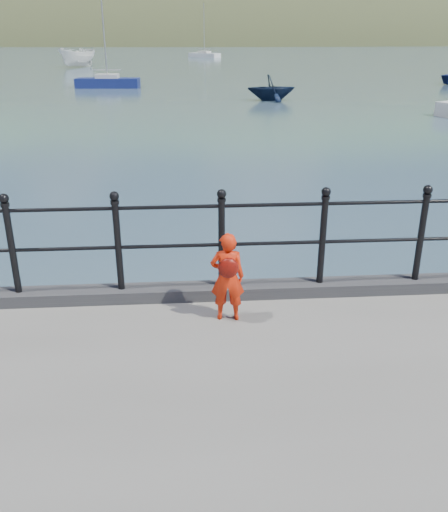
{
  "coord_description": "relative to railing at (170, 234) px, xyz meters",
  "views": [
    {
      "loc": [
        0.19,
        -6.04,
        3.99
      ],
      "look_at": [
        0.62,
        -0.2,
        1.55
      ],
      "focal_mm": 38.0,
      "sensor_mm": 36.0,
      "label": 1
    }
  ],
  "objects": [
    {
      "name": "launch_navy",
      "position": [
        5.66,
        28.45,
        -1.05
      ],
      "size": [
        3.14,
        2.77,
        1.55
      ],
      "primitive_type": "imported",
      "rotation": [
        0.0,
        0.0,
        1.66
      ],
      "color": "black",
      "rests_on": "ground"
    },
    {
      "name": "sailboat_deep",
      "position": [
        3.96,
        87.58,
        -1.48
      ],
      "size": [
        5.18,
        4.94,
        8.25
      ],
      "rotation": [
        0.0,
        0.0,
        -0.74
      ],
      "color": "white",
      "rests_on": "ground"
    },
    {
      "name": "railing",
      "position": [
        0.0,
        0.0,
        0.0
      ],
      "size": [
        18.11,
        0.11,
        1.2
      ],
      "color": "black",
      "rests_on": "kerb"
    },
    {
      "name": "sailboat_port",
      "position": [
        -5.41,
        37.5,
        -1.48
      ],
      "size": [
        4.84,
        1.91,
        7.05
      ],
      "rotation": [
        0.0,
        0.0,
        -0.09
      ],
      "color": "navy",
      "rests_on": "ground"
    },
    {
      "name": "child",
      "position": [
        0.62,
        -0.56,
        -0.3
      ],
      "size": [
        0.39,
        0.32,
        1.02
      ],
      "rotation": [
        0.0,
        0.0,
        3.08
      ],
      "color": "red",
      "rests_on": "quay"
    },
    {
      "name": "ground",
      "position": [
        -0.0,
        0.15,
        -1.82
      ],
      "size": [
        600.0,
        600.0,
        0.0
      ],
      "primitive_type": "plane",
      "color": "#2D4251",
      "rests_on": "ground"
    },
    {
      "name": "far_shore",
      "position": [
        38.34,
        239.56,
        -24.39
      ],
      "size": [
        830.0,
        200.0,
        156.0
      ],
      "color": "#333A21",
      "rests_on": "ground"
    },
    {
      "name": "launch_white",
      "position": [
        -11.96,
        62.93,
        -0.72
      ],
      "size": [
        4.8,
        5.99,
        2.2
      ],
      "primitive_type": "imported",
      "rotation": [
        0.0,
        0.0,
        -0.55
      ],
      "color": "white",
      "rests_on": "ground"
    },
    {
      "name": "kerb",
      "position": [
        -0.0,
        -0.0,
        -0.75
      ],
      "size": [
        60.0,
        0.3,
        0.15
      ],
      "primitive_type": "cube",
      "color": "#28282B",
      "rests_on": "quay"
    }
  ]
}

